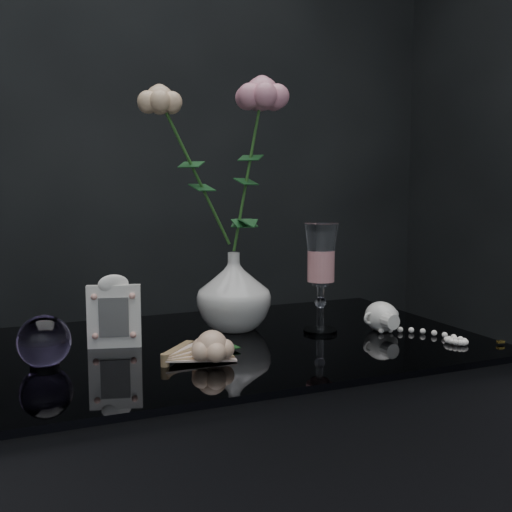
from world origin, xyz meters
name	(u,v)px	position (x,y,z in m)	size (l,w,h in m)	color
vase	(234,291)	(0.09, 0.14, 0.84)	(0.15, 0.15, 0.16)	silver
wine_glass	(321,279)	(0.24, 0.04, 0.87)	(0.07, 0.07, 0.22)	white
picture_frame	(114,311)	(-0.17, 0.09, 0.83)	(0.10, 0.08, 0.14)	white
paperweight	(44,341)	(-0.29, 0.01, 0.81)	(0.09, 0.09, 0.09)	#9477C2
paper_fan	(165,359)	(-0.11, -0.06, 0.77)	(0.24, 0.19, 0.03)	beige
loose_rose	(212,347)	(-0.03, -0.07, 0.79)	(0.12, 0.16, 0.06)	#DEB18F
pearl_jar	(382,315)	(0.36, 0.01, 0.79)	(0.21, 0.22, 0.06)	white
roses	(222,157)	(0.06, 0.13, 1.12)	(0.30, 0.12, 0.41)	#DDB58B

